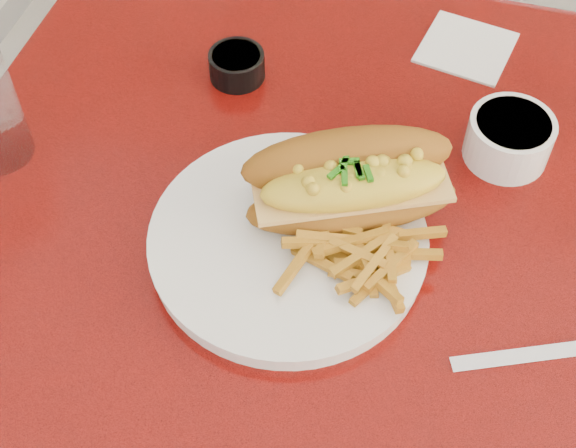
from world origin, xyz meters
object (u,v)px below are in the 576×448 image
(dinner_plate, at_px, (288,241))
(sauce_cup_left, at_px, (237,64))
(booth_bench_far, at_px, (488,70))
(fork, at_px, (352,236))
(knife, at_px, (573,349))
(gravy_ramekin, at_px, (509,138))
(diner_table, at_px, (459,315))
(mac_hoagie, at_px, (351,182))

(dinner_plate, relative_size, sauce_cup_left, 3.78)
(booth_bench_far, relative_size, fork, 10.17)
(dinner_plate, distance_m, knife, 0.29)
(fork, bearing_deg, gravy_ramekin, -69.16)
(diner_table, relative_size, knife, 6.67)
(sauce_cup_left, bearing_deg, diner_table, -26.33)
(booth_bench_far, distance_m, sauce_cup_left, 0.88)
(dinner_plate, height_order, sauce_cup_left, sauce_cup_left)
(gravy_ramekin, relative_size, knife, 0.56)
(knife, bearing_deg, sauce_cup_left, 123.14)
(mac_hoagie, bearing_deg, gravy_ramekin, 17.42)
(diner_table, height_order, mac_hoagie, mac_hoagie)
(mac_hoagie, distance_m, sauce_cup_left, 0.25)
(dinner_plate, relative_size, fork, 2.49)
(booth_bench_far, xyz_separation_m, dinner_plate, (-0.19, -0.88, 0.49))
(dinner_plate, bearing_deg, booth_bench_far, 77.85)
(mac_hoagie, relative_size, gravy_ramekin, 2.28)
(sauce_cup_left, height_order, knife, sauce_cup_left)
(gravy_ramekin, xyz_separation_m, sauce_cup_left, (-0.32, 0.04, -0.01))
(fork, height_order, knife, fork)
(gravy_ramekin, bearing_deg, dinner_plate, -136.56)
(mac_hoagie, bearing_deg, sauce_cup_left, 110.30)
(booth_bench_far, bearing_deg, diner_table, -90.00)
(diner_table, distance_m, booth_bench_far, 0.87)
(diner_table, distance_m, sauce_cup_left, 0.40)
(diner_table, bearing_deg, gravy_ramekin, 87.19)
(booth_bench_far, bearing_deg, fork, -98.49)
(gravy_ramekin, distance_m, knife, 0.24)
(dinner_plate, height_order, fork, same)
(mac_hoagie, bearing_deg, diner_table, -17.32)
(booth_bench_far, distance_m, fork, 1.01)
(diner_table, xyz_separation_m, gravy_ramekin, (0.01, 0.11, 0.19))
(fork, relative_size, gravy_ramekin, 1.14)
(gravy_ramekin, bearing_deg, fork, -128.70)
(dinner_plate, xyz_separation_m, gravy_ramekin, (0.20, 0.18, 0.02))
(sauce_cup_left, bearing_deg, mac_hoagie, -44.94)
(diner_table, height_order, gravy_ramekin, gravy_ramekin)
(booth_bench_far, distance_m, knife, 1.05)
(booth_bench_far, height_order, sauce_cup_left, booth_bench_far)
(booth_bench_far, relative_size, sauce_cup_left, 15.46)
(mac_hoagie, relative_size, knife, 1.28)
(dinner_plate, relative_size, mac_hoagie, 1.25)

